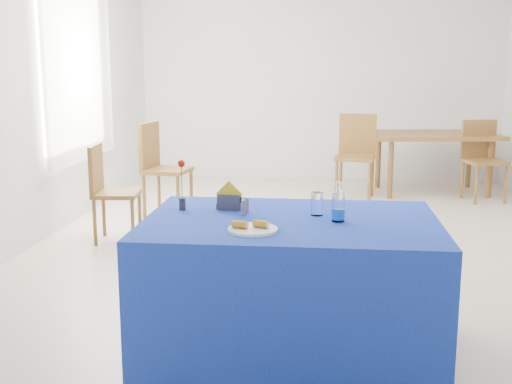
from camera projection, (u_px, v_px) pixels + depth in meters
floor at (314, 245)px, 5.76m from camera, size 7.00×7.00×0.00m
room_shell at (318, 46)px, 5.43m from camera, size 7.00×7.00×7.00m
window_pane at (74, 69)px, 6.50m from camera, size 0.04×1.50×1.60m
curtain at (80, 69)px, 6.49m from camera, size 0.04×1.75×1.85m
plate at (253, 230)px, 3.24m from camera, size 0.25×0.25×0.01m
drinking_glass at (317, 204)px, 3.57m from camera, size 0.07×0.07×0.13m
salt_shaker at (246, 205)px, 3.65m from camera, size 0.03×0.03×0.08m
pepper_shaker at (244, 207)px, 3.58m from camera, size 0.03×0.03×0.08m
blue_table at (290, 285)px, 3.57m from camera, size 1.60×1.10×0.76m
water_bottle at (338, 208)px, 3.43m from camera, size 0.07×0.07×0.21m
napkin_holder at (229, 201)px, 3.72m from camera, size 0.16×0.07×0.17m
rose_vase at (182, 187)px, 3.69m from camera, size 0.04×0.04×0.29m
oak_table at (433, 139)px, 8.02m from camera, size 1.65×1.17×0.76m
chair_bg_left at (356, 150)px, 7.75m from camera, size 0.51×0.51×1.01m
chair_bg_right at (482, 154)px, 7.61m from camera, size 0.51×0.51×0.95m
chair_win_a at (108, 186)px, 5.81m from camera, size 0.43×0.43×0.89m
chair_win_b at (159, 162)px, 6.80m from camera, size 0.51×0.51×1.00m
banana_pieces at (251, 224)px, 3.24m from camera, size 0.19×0.09×0.04m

